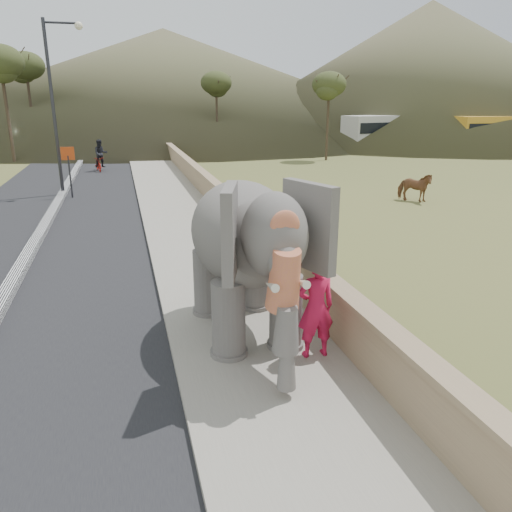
{
  "coord_description": "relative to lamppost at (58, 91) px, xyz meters",
  "views": [
    {
      "loc": [
        -2.13,
        -7.09,
        4.53
      ],
      "look_at": [
        0.2,
        1.57,
        1.7
      ],
      "focal_mm": 35.0,
      "sensor_mm": 36.0,
      "label": 1
    }
  ],
  "objects": [
    {
      "name": "road",
      "position": [
        -0.31,
        -8.89,
        -4.86
      ],
      "size": [
        7.0,
        120.0,
        0.03
      ],
      "primitive_type": "cube",
      "color": "black",
      "rests_on": "ground"
    },
    {
      "name": "walkway",
      "position": [
        4.69,
        -8.89,
        -4.8
      ],
      "size": [
        3.0,
        120.0,
        0.15
      ],
      "primitive_type": "cube",
      "color": "#9E9687",
      "rests_on": "ground"
    },
    {
      "name": "hill_far",
      "position": [
        9.69,
        51.11,
        2.13
      ],
      "size": [
        80.0,
        80.0,
        14.0
      ],
      "primitive_type": "cone",
      "color": "brown",
      "rests_on": "ground"
    },
    {
      "name": "ground",
      "position": [
        4.69,
        -18.89,
        -4.87
      ],
      "size": [
        160.0,
        160.0,
        0.0
      ],
      "primitive_type": "plane",
      "color": "olive",
      "rests_on": "ground"
    },
    {
      "name": "distant_car",
      "position": [
        24.77,
        16.0,
        -4.15
      ],
      "size": [
        4.24,
        1.74,
        1.44
      ],
      "primitive_type": "imported",
      "rotation": [
        0.0,
        0.0,
        1.56
      ],
      "color": "#ACADB2",
      "rests_on": "ground"
    },
    {
      "name": "lamppost",
      "position": [
        0.0,
        0.0,
        0.0
      ],
      "size": [
        1.76,
        0.36,
        8.0
      ],
      "color": "#2B2C30",
      "rests_on": "ground"
    },
    {
      "name": "trees",
      "position": [
        0.83,
        10.49,
        -0.99
      ],
      "size": [
        42.1,
        42.55,
        8.88
      ],
      "color": "#473828",
      "rests_on": "ground"
    },
    {
      "name": "cow",
      "position": [
        15.47,
        -5.91,
        -4.21
      ],
      "size": [
        1.62,
        1.62,
        1.33
      ],
      "primitive_type": "imported",
      "rotation": [
        0.0,
        0.0,
        0.79
      ],
      "color": "brown",
      "rests_on": "ground"
    },
    {
      "name": "elephant_and_man",
      "position": [
        4.71,
        -17.16,
        -3.19
      ],
      "size": [
        2.4,
        4.32,
        3.1
      ],
      "color": "slate",
      "rests_on": "ground"
    },
    {
      "name": "median",
      "position": [
        -0.31,
        -8.89,
        -4.76
      ],
      "size": [
        0.35,
        120.0,
        0.22
      ],
      "primitive_type": "cube",
      "color": "black",
      "rests_on": "ground"
    },
    {
      "name": "hill_right",
      "position": [
        40.69,
        33.11,
        3.13
      ],
      "size": [
        56.0,
        56.0,
        16.0
      ],
      "primitive_type": "cone",
      "color": "brown",
      "rests_on": "ground"
    },
    {
      "name": "bus_orange",
      "position": [
        36.3,
        12.1,
        -3.32
      ],
      "size": [
        11.05,
        2.73,
        3.1
      ],
      "primitive_type": "cube",
      "rotation": [
        0.0,
        0.0,
        1.55
      ],
      "color": "gold",
      "rests_on": "ground"
    },
    {
      "name": "signboard",
      "position": [
        0.19,
        -0.93,
        -3.23
      ],
      "size": [
        0.6,
        0.08,
        2.4
      ],
      "color": "#2D2D33",
      "rests_on": "ground"
    },
    {
      "name": "parapet",
      "position": [
        6.34,
        -8.89,
        -4.32
      ],
      "size": [
        0.3,
        120.0,
        1.1
      ],
      "primitive_type": "cube",
      "color": "tan",
      "rests_on": "ground"
    },
    {
      "name": "motorcyclist",
      "position": [
        1.24,
        8.31,
        -4.06
      ],
      "size": [
        1.13,
        1.84,
        2.03
      ],
      "color": "maroon",
      "rests_on": "ground"
    },
    {
      "name": "bus_white",
      "position": [
        27.52,
        16.69,
        -3.32
      ],
      "size": [
        11.28,
        4.89,
        3.1
      ],
      "primitive_type": "cube",
      "rotation": [
        0.0,
        0.0,
        1.8
      ],
      "color": "beige",
      "rests_on": "ground"
    }
  ]
}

